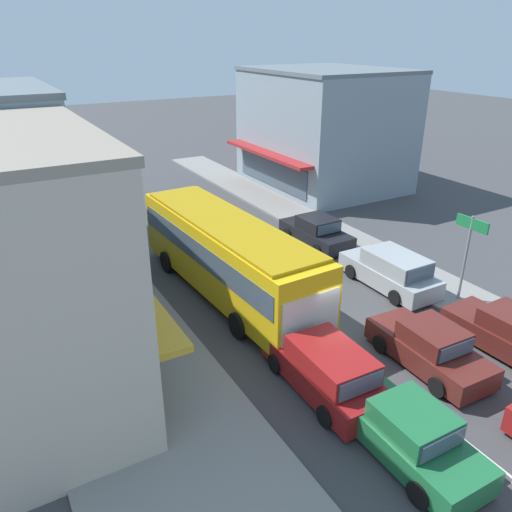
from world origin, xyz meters
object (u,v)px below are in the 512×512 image
object	(u,v)px
sedan_queue_gap_filler	(429,348)
parked_sedan_kerb_front	(509,333)
parked_sedan_kerb_third	(316,232)
pedestrian_with_handbag_near	(111,239)
directional_road_sign	(469,239)
traffic_light_downstreet	(79,159)
pedestrian_browsing_midblock	(126,251)
sedan_adjacent_lane_lead	(409,434)
parked_wagon_kerb_second	(391,271)
wagon_adjacent_lane_trail	(326,369)
city_bus	(227,253)

from	to	relation	value
sedan_queue_gap_filler	parked_sedan_kerb_front	world-z (taller)	same
parked_sedan_kerb_third	pedestrian_with_handbag_near	distance (m)	10.00
directional_road_sign	sedan_queue_gap_filler	bearing A→B (deg)	-150.97
traffic_light_downstreet	parked_sedan_kerb_front	bearing A→B (deg)	-69.30
sedan_queue_gap_filler	pedestrian_browsing_midblock	distance (m)	13.24
sedan_adjacent_lane_lead	traffic_light_downstreet	bearing A→B (deg)	95.78
sedan_queue_gap_filler	sedan_adjacent_lane_lead	bearing A→B (deg)	-144.13
parked_sedan_kerb_front	parked_wagon_kerb_second	xyz separation A→B (m)	(-0.15, 5.42, 0.08)
wagon_adjacent_lane_trail	pedestrian_browsing_midblock	world-z (taller)	pedestrian_browsing_midblock
city_bus	parked_wagon_kerb_second	distance (m)	6.94
sedan_adjacent_lane_lead	pedestrian_browsing_midblock	distance (m)	14.32
parked_wagon_kerb_second	pedestrian_browsing_midblock	bearing A→B (deg)	143.43
city_bus	sedan_adjacent_lane_lead	distance (m)	9.98
pedestrian_with_handbag_near	parked_sedan_kerb_front	bearing A→B (deg)	-55.47
directional_road_sign	pedestrian_browsing_midblock	size ratio (longest dim) A/B	2.21
parked_wagon_kerb_second	pedestrian_with_handbag_near	xyz separation A→B (m)	(-9.43, 8.50, 0.32)
city_bus	sedan_queue_gap_filler	distance (m)	8.33
directional_road_sign	wagon_adjacent_lane_trail	bearing A→B (deg)	-167.46
sedan_adjacent_lane_lead	parked_wagon_kerb_second	world-z (taller)	parked_wagon_kerb_second
parked_sedan_kerb_third	pedestrian_browsing_midblock	xyz separation A→B (m)	(-9.30, 1.49, 0.40)
traffic_light_downstreet	pedestrian_with_handbag_near	bearing A→B (deg)	-94.47
parked_wagon_kerb_second	traffic_light_downstreet	size ratio (longest dim) A/B	1.07
sedan_adjacent_lane_lead	pedestrian_with_handbag_near	world-z (taller)	pedestrian_with_handbag_near
parked_wagon_kerb_second	directional_road_sign	size ratio (longest dim) A/B	1.25
parked_sedan_kerb_third	pedestrian_with_handbag_near	bearing A→B (deg)	161.69
parked_sedan_kerb_third	parked_wagon_kerb_second	bearing A→B (deg)	-90.58
pedestrian_browsing_midblock	wagon_adjacent_lane_trail	bearing A→B (deg)	-75.59
wagon_adjacent_lane_trail	sedan_queue_gap_filler	distance (m)	3.68
parked_sedan_kerb_third	traffic_light_downstreet	size ratio (longest dim) A/B	1.01
pedestrian_with_handbag_near	pedestrian_browsing_midblock	distance (m)	1.66
parked_sedan_kerb_front	sedan_queue_gap_filler	bearing A→B (deg)	166.42
pedestrian_with_handbag_near	sedan_adjacent_lane_lead	bearing A→B (deg)	-78.15
city_bus	sedan_queue_gap_filler	bearing A→B (deg)	-65.33
traffic_light_downstreet	directional_road_sign	distance (m)	22.70
city_bus	directional_road_sign	world-z (taller)	directional_road_sign
sedan_queue_gap_filler	directional_road_sign	world-z (taller)	directional_road_sign
parked_wagon_kerb_second	directional_road_sign	xyz separation A→B (m)	(1.55, -2.28, 1.93)
wagon_adjacent_lane_trail	sedan_queue_gap_filler	bearing A→B (deg)	-10.10
wagon_adjacent_lane_trail	sedan_queue_gap_filler	xyz separation A→B (m)	(3.63, -0.65, -0.08)
city_bus	parked_sedan_kerb_front	size ratio (longest dim) A/B	2.58
sedan_queue_gap_filler	pedestrian_browsing_midblock	world-z (taller)	pedestrian_browsing_midblock
city_bus	parked_sedan_kerb_third	bearing A→B (deg)	22.22
city_bus	pedestrian_with_handbag_near	size ratio (longest dim) A/B	6.72
traffic_light_downstreet	parked_wagon_kerb_second	bearing A→B (deg)	-64.18
pedestrian_browsing_midblock	parked_sedan_kerb_third	bearing A→B (deg)	-9.13
sedan_adjacent_lane_lead	parked_sedan_kerb_third	xyz separation A→B (m)	(6.21, 12.48, 0.00)
traffic_light_downstreet	pedestrian_browsing_midblock	distance (m)	11.27
sedan_adjacent_lane_lead	sedan_queue_gap_filler	xyz separation A→B (m)	(3.34, 2.42, 0.00)
sedan_adjacent_lane_lead	sedan_queue_gap_filler	bearing A→B (deg)	35.87
sedan_queue_gap_filler	parked_wagon_kerb_second	bearing A→B (deg)	59.14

